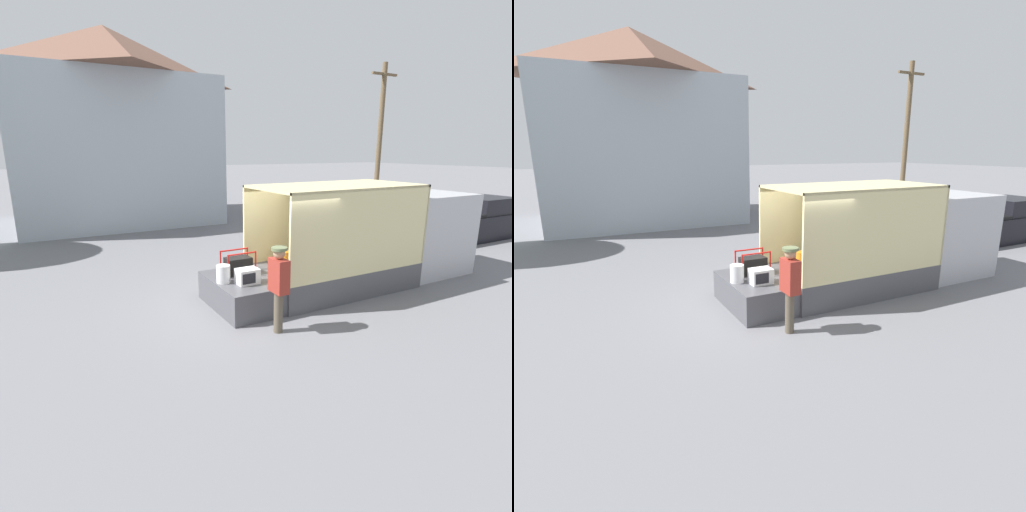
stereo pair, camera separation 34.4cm
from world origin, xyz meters
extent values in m
plane|color=slate|center=(0.00, 0.00, 0.00)|extent=(160.00, 160.00, 0.00)
cube|color=#B2B2B7|center=(5.29, 0.00, 1.15)|extent=(2.36, 1.98, 2.30)
cube|color=#4C4C51|center=(2.05, 0.00, 0.33)|extent=(4.11, 2.15, 0.66)
cube|color=beige|center=(2.05, 1.04, 1.67)|extent=(4.11, 0.06, 2.01)
cube|color=beige|center=(2.05, -1.04, 1.67)|extent=(4.11, 0.06, 2.01)
cube|color=beige|center=(4.08, 0.00, 1.67)|extent=(0.06, 2.15, 2.01)
cube|color=beige|center=(2.05, 0.00, 2.64)|extent=(4.11, 2.15, 0.06)
cylinder|color=orange|center=(0.91, 0.50, 0.83)|extent=(0.27, 0.27, 0.34)
cube|color=#2D7F33|center=(2.40, 0.29, 0.82)|extent=(0.44, 0.32, 0.31)
cube|color=olive|center=(2.79, 0.05, 0.80)|extent=(0.44, 0.32, 0.28)
cube|color=#4C4C51|center=(-0.63, 0.00, 0.33)|extent=(1.26, 2.04, 0.66)
cube|color=white|center=(-0.63, -0.35, 0.83)|extent=(0.48, 0.35, 0.34)
cube|color=black|center=(-0.67, -0.53, 0.83)|extent=(0.31, 0.01, 0.23)
cube|color=black|center=(-0.50, 0.36, 0.87)|extent=(0.59, 0.36, 0.40)
cylinder|color=slate|center=(-0.26, 0.36, 0.89)|extent=(0.22, 0.20, 0.20)
cylinder|color=red|center=(-0.86, 0.15, 0.94)|extent=(0.04, 0.04, 0.56)
cylinder|color=red|center=(-0.15, 0.15, 0.94)|extent=(0.04, 0.04, 0.56)
cylinder|color=red|center=(-0.86, 0.57, 0.94)|extent=(0.04, 0.04, 0.56)
cylinder|color=red|center=(-0.15, 0.57, 0.94)|extent=(0.04, 0.04, 0.56)
cylinder|color=red|center=(-0.50, 0.15, 1.21)|extent=(0.71, 0.04, 0.04)
cylinder|color=red|center=(-0.50, 0.57, 1.21)|extent=(0.71, 0.04, 0.04)
cylinder|color=silver|center=(-1.06, -0.05, 0.86)|extent=(0.31, 0.31, 0.40)
cylinder|color=brown|center=(-0.57, -1.55, 0.42)|extent=(0.18, 0.18, 0.84)
cube|color=maroon|center=(-0.57, -1.55, 1.17)|extent=(0.24, 0.44, 0.66)
sphere|color=tan|center=(-0.57, -1.55, 1.61)|extent=(0.23, 0.23, 0.23)
cylinder|color=#606B47|center=(-0.57, -1.55, 1.70)|extent=(0.31, 0.31, 0.06)
cube|color=black|center=(10.91, 2.14, 0.50)|extent=(4.97, 1.94, 0.99)
cube|color=black|center=(11.51, 2.14, 1.32)|extent=(2.19, 1.78, 0.65)
cube|color=black|center=(9.42, 2.14, 1.05)|extent=(1.99, 1.86, 0.12)
cube|color=#A8B2BC|center=(-0.87, 13.59, 3.35)|extent=(8.86, 7.54, 6.70)
pyramid|color=brown|center=(-0.87, 13.59, 7.87)|extent=(9.30, 7.91, 2.35)
cylinder|color=brown|center=(13.15, 9.70, 4.06)|extent=(0.28, 0.28, 8.12)
cube|color=brown|center=(13.15, 9.70, 7.52)|extent=(1.80, 0.14, 0.12)
camera|label=1|loc=(-4.44, -7.71, 3.50)|focal=28.00mm
camera|label=2|loc=(-4.14, -7.87, 3.50)|focal=28.00mm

